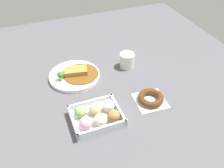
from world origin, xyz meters
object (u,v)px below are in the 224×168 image
at_px(donut_box, 97,116).
at_px(chocolate_ring_donut, 151,98).
at_px(curry_plate, 75,75).
at_px(coffee_mug, 127,60).

distance_m(donut_box, chocolate_ring_donut, 0.25).
bearing_deg(chocolate_ring_donut, curry_plate, 133.65).
bearing_deg(donut_box, coffee_mug, 48.78).
bearing_deg(donut_box, curry_plate, 92.77).
bearing_deg(curry_plate, donut_box, -87.23).
distance_m(curry_plate, donut_box, 0.30).
height_order(curry_plate, chocolate_ring_donut, curry_plate).
xyz_separation_m(chocolate_ring_donut, coffee_mug, (0.01, 0.27, 0.02)).
relative_size(donut_box, chocolate_ring_donut, 1.43).
height_order(donut_box, coffee_mug, coffee_mug).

